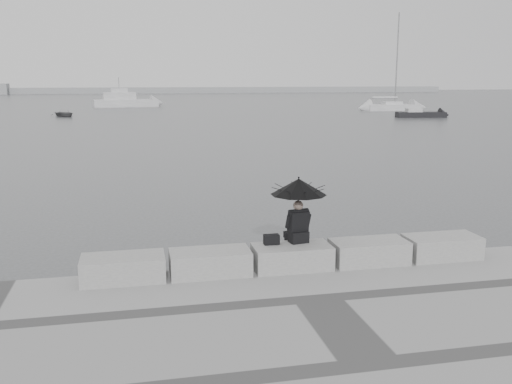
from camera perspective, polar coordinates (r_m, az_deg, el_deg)
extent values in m
plane|color=#414446|center=(12.51, 3.00, -9.17)|extent=(360.00, 360.00, 0.00)
cube|color=gray|center=(11.45, -13.14, -7.46)|extent=(1.60, 0.80, 0.50)
cube|color=gray|center=(11.53, -4.61, -7.06)|extent=(1.60, 0.80, 0.50)
cube|color=gray|center=(11.86, 3.61, -6.52)|extent=(1.60, 0.80, 0.50)
cube|color=gray|center=(12.41, 11.23, -5.90)|extent=(1.60, 0.80, 0.50)
cube|color=gray|center=(13.16, 18.07, -5.25)|extent=(1.60, 0.80, 0.50)
sphere|color=#726056|center=(11.87, 4.25, -1.35)|extent=(0.21, 0.21, 0.21)
cylinder|color=black|center=(11.85, 4.27, -1.03)|extent=(0.02, 0.02, 1.00)
cone|color=black|center=(11.78, 4.29, 0.54)|extent=(1.17, 1.17, 0.34)
sphere|color=black|center=(11.75, 4.30, 1.45)|extent=(0.04, 0.04, 0.04)
cube|color=black|center=(11.82, 1.56, -4.77)|extent=(0.32, 0.18, 0.20)
cube|color=gray|center=(166.37, -11.25, 9.94)|extent=(180.00, 6.00, 1.60)
cube|color=silver|center=(80.11, 13.41, 8.19)|extent=(7.09, 2.68, 0.90)
cube|color=silver|center=(80.08, 13.43, 8.62)|extent=(2.51, 1.70, 0.50)
cylinder|color=gray|center=(80.04, 13.63, 12.80)|extent=(0.16, 0.16, 12.00)
cylinder|color=gray|center=(80.06, 13.45, 9.08)|extent=(3.94, 0.26, 0.10)
cube|color=silver|center=(89.48, -12.86, 8.62)|extent=(9.72, 3.88, 1.20)
cube|color=silver|center=(89.44, -12.89, 9.32)|extent=(4.95, 2.73, 1.20)
cube|color=silver|center=(89.42, -12.92, 9.90)|extent=(2.53, 1.86, 0.60)
cylinder|color=gray|center=(89.40, -12.95, 10.60)|extent=(0.08, 0.08, 1.60)
cube|color=black|center=(66.97, 16.14, 7.40)|extent=(5.61, 2.41, 0.70)
cube|color=silver|center=(66.94, 16.17, 7.83)|extent=(1.79, 1.44, 0.50)
imported|color=slate|center=(69.19, -18.60, 7.42)|extent=(3.86, 3.12, 0.61)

